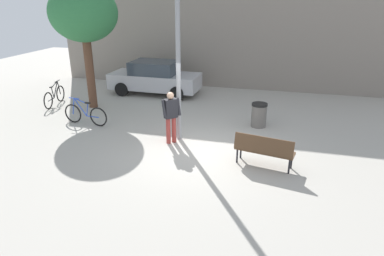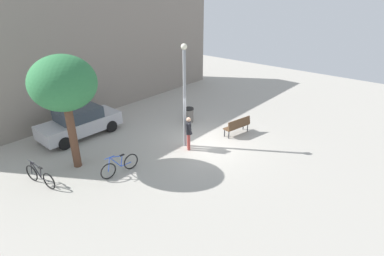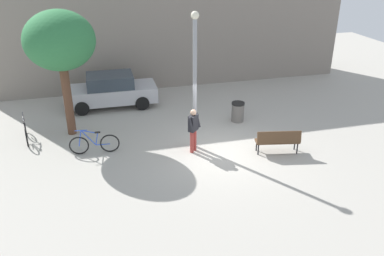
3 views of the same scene
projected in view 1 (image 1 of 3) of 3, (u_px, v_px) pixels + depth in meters
The scene contains 10 objects.
ground_plane at pixel (198, 151), 10.38m from camera, with size 36.00×36.00×0.00m, color #A8A399.
building_facade at pixel (241, 17), 17.00m from camera, with size 18.79×2.00×6.74m, color gray.
lamppost at pixel (178, 52), 10.22m from camera, with size 0.28×0.28×5.01m.
person_by_lamppost at pixel (171, 114), 10.59m from camera, with size 0.58×0.58×1.67m.
park_bench at pixel (264, 149), 9.21m from camera, with size 1.66×0.78×0.92m.
plaza_tree at pixel (84, 14), 13.09m from camera, with size 2.62×2.62×4.90m.
bicycle_black at pixel (55, 96), 14.56m from camera, with size 0.34×1.79×0.97m.
bicycle_blue at pixel (85, 114), 12.36m from camera, with size 1.81×0.21×0.97m.
parked_car_silver at pixel (155, 78), 16.12m from camera, with size 4.23×1.87×1.55m.
trash_bin at pixel (259, 115), 12.15m from camera, with size 0.56×0.56×0.86m.
Camera 1 is at (2.26, -9.14, 4.42)m, focal length 31.93 mm.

